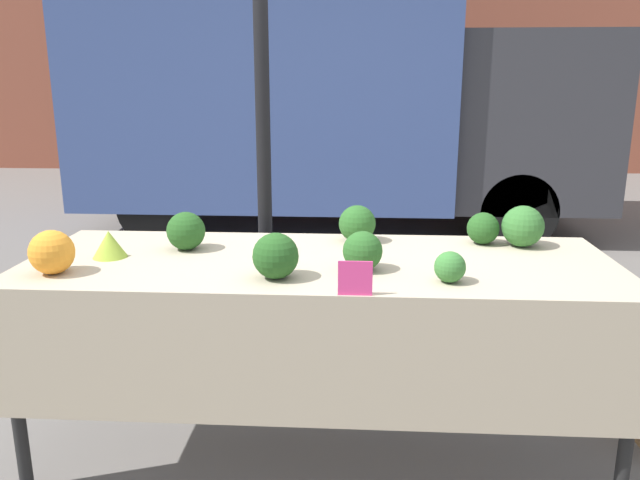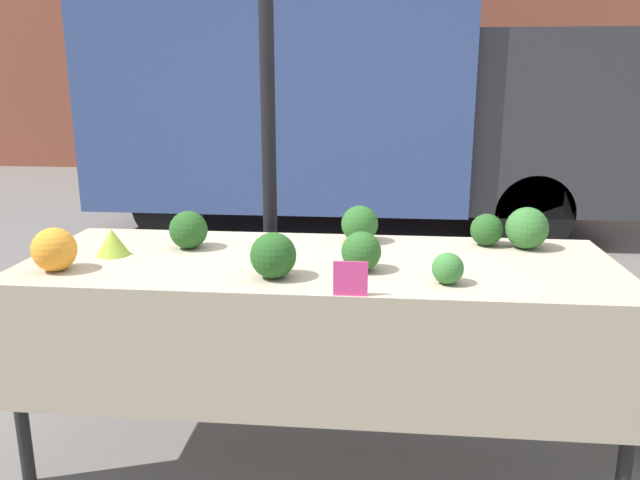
# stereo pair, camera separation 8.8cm
# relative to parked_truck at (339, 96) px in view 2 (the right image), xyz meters

# --- Properties ---
(ground_plane) EXTENTS (40.00, 40.00, 0.00)m
(ground_plane) POSITION_rel_parked_truck_xyz_m (0.23, -4.27, -1.36)
(ground_plane) COLOR slate
(tent_pole) EXTENTS (0.07, 0.07, 2.49)m
(tent_pole) POSITION_rel_parked_truck_xyz_m (-0.08, -3.64, -0.12)
(tent_pole) COLOR black
(tent_pole) RESTS_ON ground_plane
(parked_truck) EXTENTS (5.08, 2.26, 2.58)m
(parked_truck) POSITION_rel_parked_truck_xyz_m (0.00, 0.00, 0.00)
(parked_truck) COLOR #384C84
(parked_truck) RESTS_ON ground_plane
(market_table) EXTENTS (2.32, 0.85, 0.84)m
(market_table) POSITION_rel_parked_truck_xyz_m (0.23, -4.34, -0.62)
(market_table) COLOR tan
(market_table) RESTS_ON ground_plane
(orange_cauliflower) EXTENTS (0.16, 0.16, 0.16)m
(orange_cauliflower) POSITION_rel_parked_truck_xyz_m (-0.74, -4.51, -0.45)
(orange_cauliflower) COLOR orange
(orange_cauliflower) RESTS_ON market_table
(romanesco_head) EXTENTS (0.14, 0.14, 0.11)m
(romanesco_head) POSITION_rel_parked_truck_xyz_m (-0.61, -4.29, -0.47)
(romanesco_head) COLOR #93B238
(romanesco_head) RESTS_ON market_table
(broccoli_head_0) EXTENTS (0.16, 0.16, 0.16)m
(broccoli_head_0) POSITION_rel_parked_truck_xyz_m (-0.34, -4.15, -0.45)
(broccoli_head_0) COLOR #23511E
(broccoli_head_0) RESTS_ON market_table
(broccoli_head_1) EXTENTS (0.16, 0.16, 0.16)m
(broccoli_head_1) POSITION_rel_parked_truck_xyz_m (0.37, -3.98, -0.45)
(broccoli_head_1) COLOR #285B23
(broccoli_head_1) RESTS_ON market_table
(broccoli_head_2) EXTENTS (0.14, 0.14, 0.14)m
(broccoli_head_2) POSITION_rel_parked_truck_xyz_m (0.92, -3.98, -0.46)
(broccoli_head_2) COLOR #23511E
(broccoli_head_2) RESTS_ON market_table
(broccoli_head_3) EXTENTS (0.15, 0.15, 0.15)m
(broccoli_head_3) POSITION_rel_parked_truck_xyz_m (0.40, -4.40, -0.45)
(broccoli_head_3) COLOR #285B23
(broccoli_head_3) RESTS_ON market_table
(broccoli_head_4) EXTENTS (0.18, 0.18, 0.18)m
(broccoli_head_4) POSITION_rel_parked_truck_xyz_m (1.07, -4.02, -0.44)
(broccoli_head_4) COLOR #336B2D
(broccoli_head_4) RESTS_ON market_table
(broccoli_head_5) EXTENTS (0.17, 0.17, 0.17)m
(broccoli_head_5) POSITION_rel_parked_truck_xyz_m (0.09, -4.52, -0.44)
(broccoli_head_5) COLOR #23511E
(broccoli_head_5) RESTS_ON market_table
(broccoli_head_6) EXTENTS (0.11, 0.11, 0.11)m
(broccoli_head_6) POSITION_rel_parked_truck_xyz_m (0.70, -4.52, -0.47)
(broccoli_head_6) COLOR #387533
(broccoli_head_6) RESTS_ON market_table
(price_sign) EXTENTS (0.11, 0.01, 0.12)m
(price_sign) POSITION_rel_parked_truck_xyz_m (0.37, -4.68, -0.47)
(price_sign) COLOR #E53D84
(price_sign) RESTS_ON market_table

